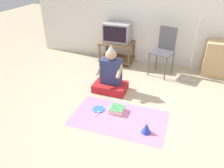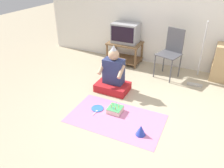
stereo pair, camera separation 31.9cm
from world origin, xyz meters
The scene contains 12 objects.
ground_plane centered at (0.00, 0.00, 0.00)m, with size 16.00×16.00×0.00m, color tan.
wall_back centered at (0.00, 2.14, 1.27)m, with size 6.40×0.06×2.55m.
tv_stand centered at (-1.14, 1.85, 0.29)m, with size 0.74×0.51×0.48m.
tv centered at (-1.14, 1.88, 0.69)m, with size 0.57×0.40×0.42m.
folding_chair centered at (-0.08, 1.62, 0.55)m, with size 0.50×0.49×0.95m.
dust_mop centered at (0.47, 1.54, 0.35)m, with size 0.28×0.49×1.20m.
person_seated centered at (-0.85, 0.62, 0.27)m, with size 0.58×0.40×0.84m.
party_cloth centered at (-0.46, -0.13, 0.00)m, with size 1.40×0.81×0.01m.
birthday_cake centered at (-0.54, 0.02, 0.05)m, with size 0.21×0.21×0.14m.
party_hat_blue centered at (-0.02, -0.30, 0.08)m, with size 0.14×0.14×0.15m.
paper_plate centered at (-0.83, -0.03, 0.01)m, with size 0.19×0.19×0.01m.
plastic_spoon_near centered at (-0.80, -0.11, 0.01)m, with size 0.04×0.15×0.01m.
Camera 2 is at (0.59, -2.48, 2.04)m, focal length 35.00 mm.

